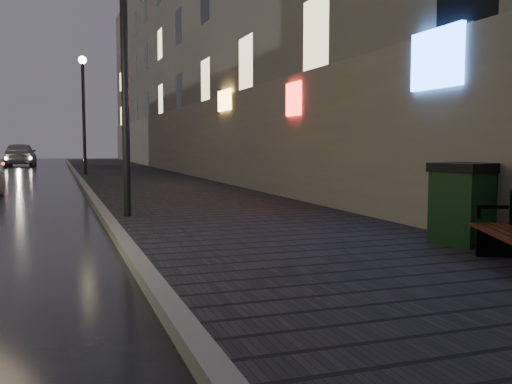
% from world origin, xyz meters
% --- Properties ---
extents(sidewalk, '(4.60, 58.00, 0.15)m').
position_xyz_m(sidewalk, '(3.90, 21.00, 0.07)').
color(sidewalk, black).
rests_on(sidewalk, ground).
extents(curb, '(0.20, 58.00, 0.15)m').
position_xyz_m(curb, '(1.50, 21.00, 0.07)').
color(curb, slate).
rests_on(curb, ground).
extents(building_near, '(1.80, 50.00, 13.00)m').
position_xyz_m(building_near, '(7.10, 25.00, 6.50)').
color(building_near, '#605B54').
rests_on(building_near, ground).
extents(lamp_near, '(0.36, 0.36, 5.28)m').
position_xyz_m(lamp_near, '(1.85, 6.00, 3.49)').
color(lamp_near, black).
rests_on(lamp_near, sidewalk).
extents(lamp_far, '(0.36, 0.36, 5.28)m').
position_xyz_m(lamp_far, '(1.85, 22.00, 3.49)').
color(lamp_far, black).
rests_on(lamp_far, sidewalk).
extents(trash_bin, '(0.89, 0.89, 1.10)m').
position_xyz_m(trash_bin, '(5.80, 1.42, 0.71)').
color(trash_bin, black).
rests_on(trash_bin, sidewalk).
extents(car_far, '(2.07, 4.85, 1.63)m').
position_xyz_m(car_far, '(-1.68, 37.49, 0.82)').
color(car_far, '#95969C').
rests_on(car_far, ground).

